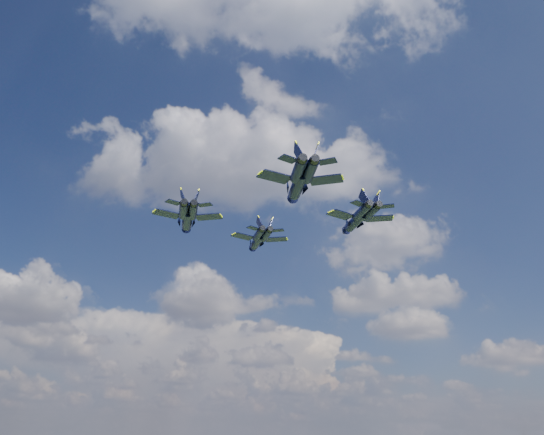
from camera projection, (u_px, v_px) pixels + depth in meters
The scene contains 4 objects.
jet_lead at pixel (257, 241), 111.22m from camera, with size 11.39×15.65×3.69m.
jet_left at pixel (187, 220), 90.54m from camera, with size 11.36×15.33×3.61m.
jet_right at pixel (355, 221), 98.05m from camera, with size 12.21×16.68×3.93m.
jet_slot at pixel (298, 186), 80.64m from camera, with size 12.88×17.11×4.03m.
Camera 1 is at (6.85, -90.45, 21.35)m, focal length 35.00 mm.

